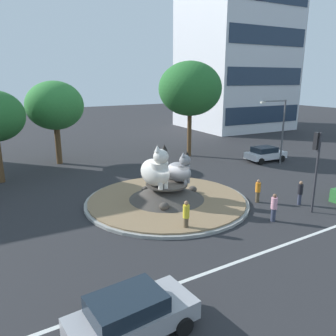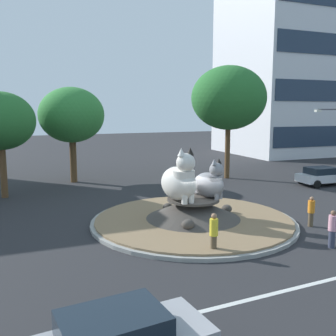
{
  "view_description": "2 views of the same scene",
  "coord_description": "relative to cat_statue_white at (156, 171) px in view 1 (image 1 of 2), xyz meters",
  "views": [
    {
      "loc": [
        -10.7,
        -18.1,
        8.06
      ],
      "look_at": [
        0.6,
        0.83,
        2.13
      ],
      "focal_mm": 35.54,
      "sensor_mm": 36.0,
      "label": 1
    },
    {
      "loc": [
        -9.32,
        -17.34,
        5.96
      ],
      "look_at": [
        -0.49,
        2.18,
        2.71
      ],
      "focal_mm": 40.41,
      "sensor_mm": 36.0,
      "label": 2
    }
  ],
  "objects": [
    {
      "name": "lane_centreline",
      "position": [
        0.85,
        -8.01,
        -2.37
      ],
      "size": [
        112.0,
        0.2,
        0.01
      ],
      "primitive_type": "cube",
      "color": "silver",
      "rests_on": "ground"
    },
    {
      "name": "ground_plane",
      "position": [
        0.85,
        0.13,
        -2.37
      ],
      "size": [
        160.0,
        160.0,
        0.0
      ],
      "primitive_type": "plane",
      "color": "#28282B"
    },
    {
      "name": "roundabout_island",
      "position": [
        0.85,
        0.13,
        -1.91
      ],
      "size": [
        10.9,
        10.9,
        1.35
      ],
      "color": "gray",
      "rests_on": "ground"
    },
    {
      "name": "third_tree_left",
      "position": [
        -2.76,
        14.73,
        3.23
      ],
      "size": [
        5.36,
        5.36,
        7.91
      ],
      "color": "brown",
      "rests_on": "ground"
    },
    {
      "name": "streetlight_arm",
      "position": [
        15.44,
        3.63,
        1.34
      ],
      "size": [
        2.64,
        0.81,
        6.17
      ],
      "rotation": [
        0.0,
        0.0,
        2.89
      ],
      "color": "#4C4C51",
      "rests_on": "ground"
    },
    {
      "name": "traffic_light_mast",
      "position": [
        7.74,
        -5.86,
        1.12
      ],
      "size": [
        0.36,
        0.46,
        5.01
      ],
      "rotation": [
        0.0,
        0.0,
        1.74
      ],
      "color": "#2D2D33",
      "rests_on": "ground"
    },
    {
      "name": "broadleaf_tree_behind_island",
      "position": [
        10.07,
        10.98,
        4.68
      ],
      "size": [
        6.5,
        6.5,
        9.84
      ],
      "color": "brown",
      "rests_on": "ground"
    },
    {
      "name": "hatchback_near_shophouse",
      "position": [
        -6.25,
        -9.66,
        -1.57
      ],
      "size": [
        4.24,
        2.26,
        1.54
      ],
      "rotation": [
        0.0,
        0.0,
        0.06
      ],
      "color": "#99999E",
      "rests_on": "ground"
    },
    {
      "name": "parked_car_right",
      "position": [
        15.28,
        5.04,
        -1.6
      ],
      "size": [
        4.18,
        2.34,
        1.47
      ],
      "rotation": [
        0.0,
        0.0,
        -0.08
      ],
      "color": "silver",
      "rests_on": "ground"
    },
    {
      "name": "pedestrian_pink_shirt",
      "position": [
        4.64,
        -5.68,
        -1.48
      ],
      "size": [
        0.36,
        0.36,
        1.69
      ],
      "rotation": [
        0.0,
        0.0,
        4.24
      ],
      "color": "#33384C",
      "rests_on": "ground"
    },
    {
      "name": "cat_statue_grey",
      "position": [
        1.77,
        -0.05,
        -0.24
      ],
      "size": [
        1.76,
        2.28,
        2.14
      ],
      "rotation": [
        0.0,
        0.0,
        -1.21
      ],
      "color": "gray",
      "rests_on": "roundabout_island"
    },
    {
      "name": "pedestrian_yellow_shirt",
      "position": [
        -0.5,
        -4.22,
        -1.43
      ],
      "size": [
        0.36,
        0.36,
        1.78
      ],
      "rotation": [
        0.0,
        0.0,
        4.2
      ],
      "color": "brown",
      "rests_on": "ground"
    },
    {
      "name": "pedestrian_black_shirt",
      "position": [
        8.14,
        -4.72,
        -1.51
      ],
      "size": [
        0.32,
        0.32,
        1.63
      ],
      "rotation": [
        0.0,
        0.0,
        0.24
      ],
      "color": "#33384C",
      "rests_on": "ground"
    },
    {
      "name": "cat_statue_white",
      "position": [
        0.0,
        0.0,
        0.0
      ],
      "size": [
        1.81,
        2.85,
        2.8
      ],
      "rotation": [
        0.0,
        0.0,
        -1.45
      ],
      "color": "silver",
      "rests_on": "roundabout_island"
    },
    {
      "name": "pedestrian_orange_shirt",
      "position": [
        6.13,
        -2.95,
        -1.54
      ],
      "size": [
        0.35,
        0.35,
        1.59
      ],
      "rotation": [
        0.0,
        0.0,
        0.12
      ],
      "color": "brown",
      "rests_on": "ground"
    },
    {
      "name": "office_tower",
      "position": [
        28.94,
        25.57,
        11.63
      ],
      "size": [
        15.91,
        15.75,
        28.0
      ],
      "rotation": [
        0.0,
        0.0,
        -0.06
      ],
      "color": "silver",
      "rests_on": "ground"
    }
  ]
}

